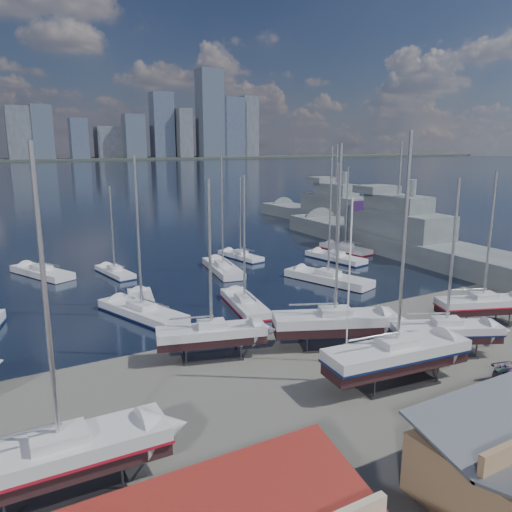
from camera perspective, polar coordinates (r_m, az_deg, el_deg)
ground at (r=38.66m, az=9.58°, el=-12.45°), size 1400.00×1400.00×0.00m
water at (r=338.11m, az=-25.95°, el=8.50°), size 1400.00×600.00×0.40m
sailboat_cradle_1 at (r=26.61m, az=-21.44°, el=-20.47°), size 10.22×3.00×16.41m
sailboat_cradle_2 at (r=39.10m, az=-5.11°, el=-8.88°), size 8.71×4.57×13.87m
sailboat_cradle_3 at (r=36.27m, az=15.79°, el=-10.81°), size 10.93×4.10×17.16m
sailboat_cradle_4 at (r=41.59m, az=9.01°, el=-7.48°), size 10.34×6.58×16.37m
sailboat_cradle_5 at (r=42.28m, az=20.89°, el=-8.03°), size 8.67×5.88×13.90m
sailboat_cradle_6 at (r=50.42m, az=24.51°, el=-5.05°), size 8.86×5.29×14.01m
sailboat_moored_2 at (r=68.76m, az=-23.26°, el=-1.88°), size 6.83×10.47×15.40m
sailboat_moored_3 at (r=49.69m, az=-12.88°, el=-6.47°), size 6.44×11.17×16.12m
sailboat_moored_4 at (r=52.70m, az=-12.91°, el=-5.35°), size 4.29×9.13×13.29m
sailboat_moored_5 at (r=66.23m, az=-15.83°, el=-1.85°), size 3.53×8.21×11.88m
sailboat_moored_6 at (r=51.12m, az=-1.31°, el=-5.60°), size 4.27×9.71×14.03m
sailboat_moored_7 at (r=65.36m, az=-3.81°, el=-1.57°), size 4.56×10.74×15.72m
sailboat_moored_8 at (r=72.92m, az=-1.78°, el=-0.08°), size 3.75×8.55×12.36m
sailboat_moored_9 at (r=60.91m, az=8.23°, el=-2.73°), size 6.40×11.56×16.82m
sailboat_moored_10 at (r=72.52m, az=9.06°, el=-0.30°), size 4.39×10.04×14.53m
sailboat_moored_11 at (r=79.21m, az=10.16°, el=0.74°), size 3.63×9.43×13.74m
naval_ship_east at (r=80.52m, az=15.65°, el=1.65°), size 11.14×51.93×18.64m
naval_ship_west at (r=105.78m, az=9.00°, el=4.46°), size 9.19×46.41×18.15m
car_b at (r=25.37m, az=6.64°, el=-25.20°), size 4.52×2.07×1.44m
flagpole at (r=37.41m, az=10.75°, el=-1.52°), size 1.11×0.12×12.57m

